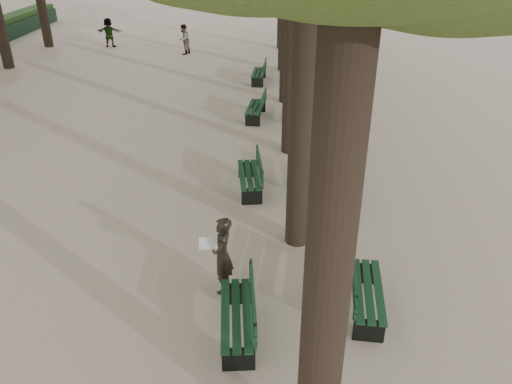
{
  "coord_description": "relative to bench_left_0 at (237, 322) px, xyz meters",
  "views": [
    {
      "loc": [
        0.86,
        -6.25,
        6.11
      ],
      "look_at": [
        0.6,
        3.0,
        1.2
      ],
      "focal_mm": 35.0,
      "sensor_mm": 36.0,
      "label": 1
    }
  ],
  "objects": [
    {
      "name": "ground",
      "position": [
        -0.37,
        -0.1,
        -0.27
      ],
      "size": [
        120.0,
        120.0,
        0.0
      ],
      "primitive_type": "plane",
      "color": "tan",
      "rests_on": "ground"
    },
    {
      "name": "bench_right_1",
      "position": [
        2.27,
        5.26,
        0.0
      ],
      "size": [
        0.7,
        1.84,
        0.92
      ],
      "color": "black",
      "rests_on": "ground"
    },
    {
      "name": "man_with_map",
      "position": [
        -0.34,
        1.18,
        0.51
      ],
      "size": [
        0.62,
        0.66,
        1.56
      ],
      "color": "black",
      "rests_on": "ground"
    },
    {
      "name": "bench_left_3",
      "position": [
        0.0,
        15.62,
        0.0
      ],
      "size": [
        0.67,
        1.83,
        0.92
      ],
      "color": "black",
      "rests_on": "ground"
    },
    {
      "name": "bench_right_3",
      "position": [
        2.27,
        15.76,
        0.0
      ],
      "size": [
        0.64,
        1.82,
        0.92
      ],
      "color": "black",
      "rests_on": "ground"
    },
    {
      "name": "bench_right_2",
      "position": [
        2.27,
        10.23,
        0.0
      ],
      "size": [
        0.61,
        1.81,
        0.92
      ],
      "color": "black",
      "rests_on": "ground"
    },
    {
      "name": "pedestrian_a",
      "position": [
        -4.18,
        21.16,
        0.51
      ],
      "size": [
        0.57,
        0.82,
        1.56
      ],
      "primitive_type": "imported",
      "rotation": [
        0.0,
        0.0,
        4.34
      ],
      "color": "#262628",
      "rests_on": "ground"
    },
    {
      "name": "bench_left_1",
      "position": [
        -0.0,
        5.28,
        0.0
      ],
      "size": [
        0.76,
        1.85,
        0.92
      ],
      "color": "black",
      "rests_on": "ground"
    },
    {
      "name": "bench_right_0",
      "position": [
        2.27,
        0.68,
        0.0
      ],
      "size": [
        0.75,
        1.85,
        0.92
      ],
      "color": "black",
      "rests_on": "ground"
    },
    {
      "name": "pedestrian_e",
      "position": [
        -8.75,
        22.93,
        0.53
      ],
      "size": [
        1.51,
        0.41,
        1.61
      ],
      "primitive_type": "imported",
      "rotation": [
        0.0,
        0.0,
        3.08
      ],
      "color": "#262628",
      "rests_on": "ground"
    },
    {
      "name": "pedestrian_b",
      "position": [
        3.13,
        24.7,
        0.54
      ],
      "size": [
        0.52,
        1.1,
        1.63
      ],
      "primitive_type": "imported",
      "rotation": [
        0.0,
        0.0,
        1.38
      ],
      "color": "#262628",
      "rests_on": "ground"
    },
    {
      "name": "bench_left_0",
      "position": [
        0.0,
        0.0,
        0.0
      ],
      "size": [
        0.71,
        1.84,
        0.92
      ],
      "color": "black",
      "rests_on": "ground"
    },
    {
      "name": "bench_left_2",
      "position": [
        -0.0,
        10.83,
        0.0
      ],
      "size": [
        0.77,
        1.85,
        0.92
      ],
      "color": "black",
      "rests_on": "ground"
    },
    {
      "name": "pedestrian_c",
      "position": [
        6.02,
        22.78,
        0.52
      ],
      "size": [
        0.97,
        0.54,
        1.58
      ],
      "primitive_type": "imported",
      "rotation": [
        0.0,
        0.0,
        0.26
      ],
      "color": "#262628",
      "rests_on": "ground"
    }
  ]
}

